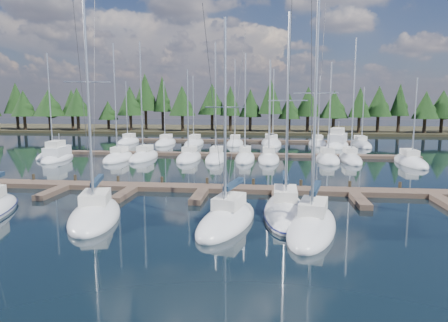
# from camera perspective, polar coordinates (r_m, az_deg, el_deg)

# --- Properties ---
(ground) EXTENTS (260.00, 260.00, 0.00)m
(ground) POSITION_cam_1_polar(r_m,az_deg,el_deg) (45.39, -0.26, -0.95)
(ground) COLOR black
(ground) RESTS_ON ground
(far_shore) EXTENTS (220.00, 30.00, 0.60)m
(far_shore) POSITION_cam_1_polar(r_m,az_deg,el_deg) (104.84, 3.65, 4.50)
(far_shore) COLOR #302C1A
(far_shore) RESTS_ON ground
(main_dock) EXTENTS (44.00, 6.13, 0.90)m
(main_dock) POSITION_cam_1_polar(r_m,az_deg,el_deg) (33.05, -2.87, -4.13)
(main_dock) COLOR brown
(main_dock) RESTS_ON ground
(back_docks) EXTENTS (50.00, 21.80, 0.40)m
(back_docks) POSITION_cam_1_polar(r_m,az_deg,el_deg) (64.67, 1.80, 2.02)
(back_docks) COLOR brown
(back_docks) RESTS_ON ground
(front_sailboat_2) EXTENTS (4.88, 8.33, 15.55)m
(front_sailboat_2) POSITION_cam_1_polar(r_m,az_deg,el_deg) (26.83, -17.92, -7.28)
(front_sailboat_2) COLOR silver
(front_sailboat_2) RESTS_ON ground
(front_sailboat_3) EXTENTS (4.30, 8.21, 12.86)m
(front_sailboat_3) POSITION_cam_1_polar(r_m,az_deg,el_deg) (24.52, 0.47, -8.37)
(front_sailboat_3) COLOR silver
(front_sailboat_3) RESTS_ON ground
(front_sailboat_4) EXTENTS (3.02, 9.34, 13.56)m
(front_sailboat_4) POSITION_cam_1_polar(r_m,az_deg,el_deg) (26.81, 8.73, -7.02)
(front_sailboat_4) COLOR silver
(front_sailboat_4) RESTS_ON ground
(front_sailboat_5) EXTENTS (4.29, 8.59, 14.26)m
(front_sailboat_5) POSITION_cam_1_polar(r_m,az_deg,el_deg) (23.87, 12.47, -9.02)
(front_sailboat_5) COLOR silver
(front_sailboat_5) RESTS_ON ground
(back_sailboat_rows) EXTENTS (48.51, 31.66, 15.88)m
(back_sailboat_rows) POSITION_cam_1_polar(r_m,az_deg,el_deg) (60.73, 2.11, 1.67)
(back_sailboat_rows) COLOR silver
(back_sailboat_rows) RESTS_ON ground
(motor_yacht_left) EXTENTS (3.73, 8.43, 4.07)m
(motor_yacht_left) POSITION_cam_1_polar(r_m,az_deg,el_deg) (55.83, -22.69, 0.63)
(motor_yacht_left) COLOR silver
(motor_yacht_left) RESTS_ON ground
(motor_yacht_right) EXTENTS (6.08, 10.89, 5.19)m
(motor_yacht_right) POSITION_cam_1_polar(r_m,az_deg,el_deg) (69.57, 15.90, 2.45)
(motor_yacht_right) COLOR silver
(motor_yacht_right) RESTS_ON ground
(tree_line) EXTENTS (184.39, 12.07, 13.87)m
(tree_line) POSITION_cam_1_polar(r_m,az_deg,el_deg) (94.94, 3.13, 8.37)
(tree_line) COLOR black
(tree_line) RESTS_ON far_shore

